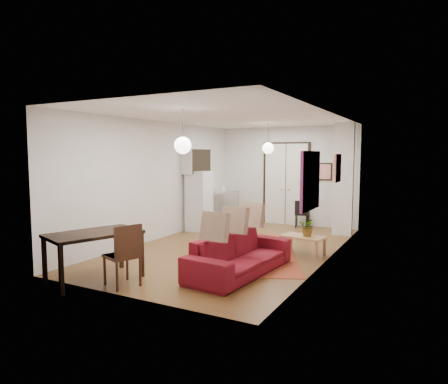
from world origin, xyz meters
The scene contains 27 objects.
floor centered at (0.00, 0.00, 0.00)m, with size 7.00×7.00×0.00m, color brown.
ceiling centered at (0.00, 0.00, 2.90)m, with size 4.20×7.00×0.02m, color white.
wall_back centered at (0.00, 3.50, 1.45)m, with size 4.20×0.02×2.90m, color silver.
wall_front centered at (0.00, -3.50, 1.45)m, with size 4.20×0.02×2.90m, color silver.
wall_left centered at (-2.10, 0.00, 1.45)m, with size 0.02×7.00×2.90m, color silver.
wall_right centered at (2.10, 0.00, 1.45)m, with size 0.02×7.00×2.90m, color silver.
double_doors centered at (0.00, 3.46, 1.20)m, with size 1.44×0.06×2.50m, color silver.
stub_partition centered at (1.85, 2.55, 1.45)m, with size 0.50×0.10×2.90m, color silver.
wall_cabinet centered at (-1.92, 1.50, 1.90)m, with size 0.35×1.00×0.70m, color silver.
painting_popart centered at (2.08, -1.25, 1.65)m, with size 0.05×1.00×1.00m, color red.
painting_abstract centered at (2.08, 0.80, 1.80)m, with size 0.05×0.50×0.60m, color beige.
poster_back centered at (1.15, 3.47, 1.60)m, with size 0.40×0.03×0.50m, color red.
print_left centered at (-2.07, 2.00, 1.95)m, with size 0.03×0.44×0.54m, color #9F7142.
pendant_back centered at (0.00, 2.00, 2.25)m, with size 0.30×0.30×0.80m.
pendant_front centered at (0.00, -2.00, 2.25)m, with size 0.30×0.30×0.80m.
kilim_rug centered at (0.67, -0.05, 0.00)m, with size 1.41×3.76×0.01m, color #A74B29.
sofa centered at (0.96, -1.66, 0.34)m, with size 0.91×2.32×0.68m, color maroon.
coffee_table centered at (1.55, 0.17, 0.34)m, with size 0.96×0.64×0.39m.
potted_plant centered at (1.65, 0.17, 0.58)m, with size 0.34×0.30×0.38m, color #2B5C29.
kitchen_counter centered at (-1.75, 2.46, 0.65)m, with size 0.82×1.37×0.99m.
bowl centered at (-1.75, 2.16, 1.02)m, with size 0.23×0.23×0.06m, color silver.
soap_bottle centered at (-1.75, 2.71, 1.09)m, with size 0.09×0.09×0.21m, color teal.
fridge centered at (-1.75, 1.36, 0.82)m, with size 0.58×0.58×1.63m, color silver.
dining_table centered at (-1.01, -3.15, 0.72)m, with size 1.28×1.66×0.81m.
dining_chair_near centered at (-0.41, -3.03, 0.58)m, with size 0.61×0.74×1.00m.
dining_chair_far centered at (-0.41, -3.05, 0.58)m, with size 0.61×0.74×1.00m.
black_side_chair centered at (0.59, 3.22, 0.45)m, with size 0.42×0.42×0.79m.
Camera 1 is at (3.96, -7.87, 2.10)m, focal length 32.00 mm.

